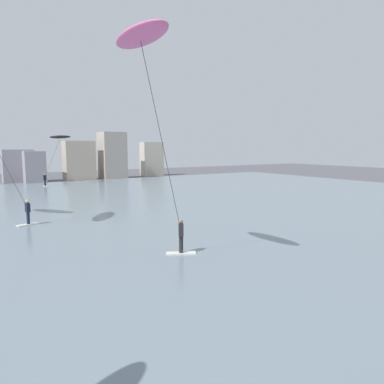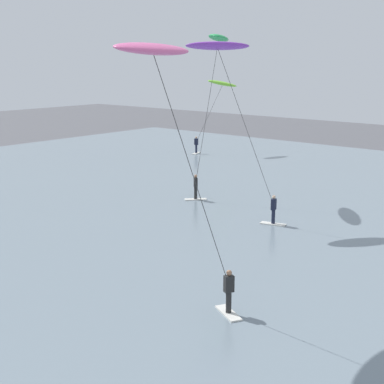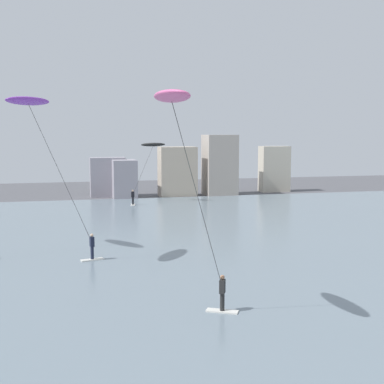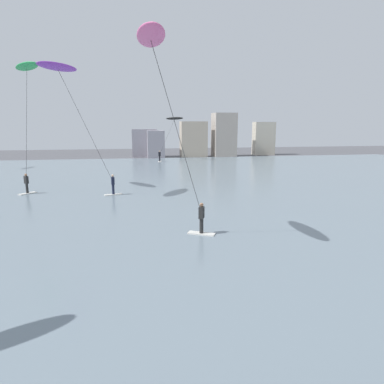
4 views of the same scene
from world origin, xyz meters
name	(u,v)px [view 2 (image 2 of 4)]	position (x,y,z in m)	size (l,w,h in m)	color
water_bay	(380,228)	(0.00, 30.79, 0.05)	(84.00, 52.00, 0.10)	slate
kitesurfer_purple	(222,59)	(-7.83, 26.83, 8.95)	(5.64, 3.65, 9.85)	silver
kitesurfer_green	(217,48)	(-11.30, 30.82, 9.58)	(3.22, 4.44, 10.45)	silver
kitesurfer_pink	(159,69)	(-1.92, 15.68, 8.61)	(3.85, 3.66, 9.48)	silver
kitesurfer_lime	(220,90)	(-22.48, 45.62, 6.04)	(2.89, 4.63, 7.06)	silver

